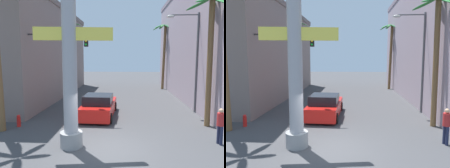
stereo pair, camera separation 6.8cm
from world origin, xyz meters
TOP-DOWN VIEW (x-y plane):
  - ground_plane at (0.00, 10.00)m, footprint 87.41×87.41m
  - building_left at (-9.85, 13.44)m, footprint 8.94×19.88m
  - building_right at (9.85, 13.33)m, footprint 7.73×22.84m
  - neon_sign_pole at (-1.57, 0.18)m, footprint 3.76×1.01m
  - street_lamp at (5.68, 7.06)m, footprint 2.33×0.28m
  - traffic_light_mast at (-4.39, 4.72)m, footprint 5.19×0.32m
  - car_lead at (-0.97, 5.46)m, footprint 2.25×4.80m
  - palm_tree_far_left at (-6.11, 18.20)m, footprint 2.53×2.64m
  - palm_tree_far_right at (5.67, 19.41)m, footprint 2.68×2.76m
  - palm_tree_near_right at (5.71, 3.80)m, footprint 2.77×2.84m
  - pedestrian_by_sign at (5.29, 0.90)m, footprint 0.42×0.42m
  - fire_hydrant at (-5.42, 2.88)m, footprint 0.22×0.22m

SIDE VIEW (x-z plane):
  - ground_plane at x=0.00m, z-range 0.00..0.00m
  - fire_hydrant at x=-5.42m, z-range -0.01..0.71m
  - car_lead at x=-0.97m, z-range -0.08..1.48m
  - pedestrian_by_sign at x=5.29m, z-range 0.15..1.87m
  - traffic_light_mast at x=-4.39m, z-range 1.19..6.83m
  - street_lamp at x=5.68m, z-range 0.74..7.98m
  - building_left at x=-9.85m, z-range 0.01..9.25m
  - palm_tree_near_right at x=5.71m, z-range 0.98..8.42m
  - palm_tree_far_left at x=-6.11m, z-range 0.88..9.45m
  - palm_tree_far_right at x=5.67m, z-range 1.17..9.48m
  - neon_sign_pole at x=-1.57m, z-range 0.19..10.62m
  - building_right at x=9.85m, z-range 0.01..11.22m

